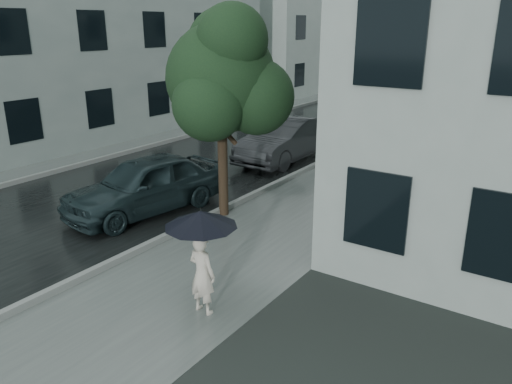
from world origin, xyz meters
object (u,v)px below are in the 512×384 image
Objects in this scene: lamp_post at (379,72)px; car_near at (145,185)px; street_tree at (224,76)px; car_far at (286,139)px; pedestrian at (202,274)px.

lamp_post is 1.18× the size of car_near.
car_near is at bearing -148.73° from street_tree.
lamp_post is at bearing 87.54° from car_near.
car_far is at bearing 96.30° from car_near.
car_far is at bearing -64.33° from pedestrian.
street_tree is 1.01× the size of lamp_post.
lamp_post reaches higher than car_near.
pedestrian is at bearing -65.17° from lamp_post.
lamp_post is at bearing -78.04° from pedestrian.
car_near is (-1.87, -1.13, -2.85)m from street_tree.
car_far is (-1.89, -3.97, -2.24)m from lamp_post.
pedestrian is 5.66m from street_tree.
street_tree reaches higher than car_far.
street_tree is (-2.62, 4.11, 2.89)m from pedestrian.
street_tree reaches higher than car_near.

